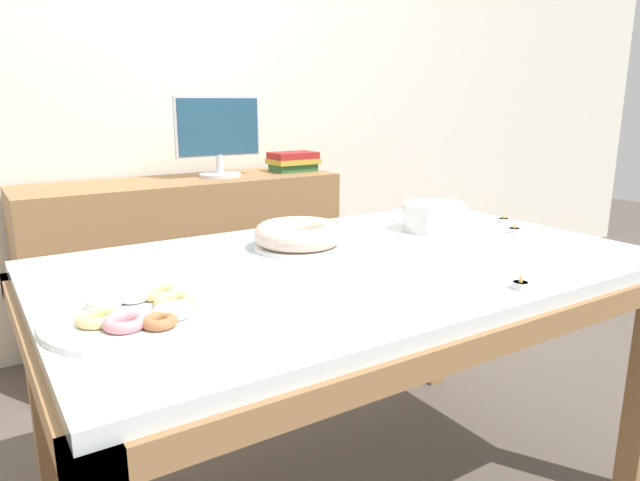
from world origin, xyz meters
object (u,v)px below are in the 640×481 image
object	(u,v)px
book_stack	(293,161)
cake_chocolate_round	(299,236)
tealight_centre	(514,230)
tealight_right_edge	(333,225)
plate_stack	(434,217)
tealight_near_cakes	(520,284)
tealight_left_edge	(503,220)
computer_monitor	(219,137)
pastry_platter	(140,313)

from	to	relation	value
book_stack	cake_chocolate_round	world-z (taller)	book_stack
tealight_centre	tealight_right_edge	world-z (taller)	same
tealight_centre	tealight_right_edge	distance (m)	0.60
plate_stack	tealight_near_cakes	xyz separation A→B (m)	(-0.26, -0.56, -0.03)
tealight_left_edge	tealight_near_cakes	xyz separation A→B (m)	(-0.55, -0.51, 0.00)
cake_chocolate_round	computer_monitor	bearing A→B (deg)	77.79
book_stack	plate_stack	xyz separation A→B (m)	(-0.15, -1.20, -0.07)
tealight_near_cakes	tealight_left_edge	bearing A→B (deg)	42.72
computer_monitor	tealight_right_edge	size ratio (longest dim) A/B	10.60
cake_chocolate_round	tealight_left_edge	distance (m)	0.80
plate_stack	tealight_right_edge	distance (m)	0.34
book_stack	tealight_centre	size ratio (longest dim) A/B	5.96
cake_chocolate_round	book_stack	bearing A→B (deg)	60.54
plate_stack	tealight_near_cakes	world-z (taller)	plate_stack
tealight_left_edge	tealight_centre	xyz separation A→B (m)	(-0.10, -0.13, 0.00)
pastry_platter	tealight_centre	distance (m)	1.25
tealight_near_cakes	pastry_platter	bearing A→B (deg)	160.31
plate_stack	book_stack	bearing A→B (deg)	82.64
tealight_centre	tealight_near_cakes	size ratio (longest dim) A/B	1.00
cake_chocolate_round	tealight_right_edge	world-z (taller)	cake_chocolate_round
plate_stack	tealight_centre	xyz separation A→B (m)	(0.19, -0.17, -0.03)
book_stack	pastry_platter	xyz separation A→B (m)	(-1.21, -1.47, -0.10)
cake_chocolate_round	tealight_left_edge	bearing A→B (deg)	-5.98
book_stack	computer_monitor	bearing A→B (deg)	-179.80
computer_monitor	tealight_left_edge	bearing A→B (deg)	-66.50
tealight_right_edge	cake_chocolate_round	bearing A→B (deg)	-143.49
tealight_centre	tealight_right_edge	xyz separation A→B (m)	(-0.45, 0.39, 0.00)
book_stack	plate_stack	size ratio (longest dim) A/B	1.14
pastry_platter	cake_chocolate_round	bearing A→B (deg)	29.45
computer_monitor	plate_stack	distance (m)	1.24
tealight_left_edge	computer_monitor	bearing A→B (deg)	113.50
pastry_platter	tealight_right_edge	size ratio (longest dim) A/B	9.21
tealight_near_cakes	tealight_right_edge	bearing A→B (deg)	89.89
book_stack	tealight_near_cakes	world-z (taller)	book_stack
book_stack	plate_stack	world-z (taller)	book_stack
computer_monitor	pastry_platter	xyz separation A→B (m)	(-0.80, -1.47, -0.24)
tealight_right_edge	tealight_near_cakes	xyz separation A→B (m)	(-0.00, -0.77, 0.00)
pastry_platter	tealight_left_edge	size ratio (longest dim) A/B	9.21
cake_chocolate_round	tealight_centre	size ratio (longest dim) A/B	6.58
computer_monitor	pastry_platter	bearing A→B (deg)	-118.53
tealight_centre	pastry_platter	bearing A→B (deg)	-175.34
tealight_centre	tealight_right_edge	size ratio (longest dim) A/B	1.00
tealight_centre	tealight_near_cakes	world-z (taller)	same
computer_monitor	cake_chocolate_round	size ratio (longest dim) A/B	1.61
pastry_platter	tealight_right_edge	xyz separation A→B (m)	(0.79, 0.49, -0.00)
cake_chocolate_round	tealight_left_edge	xyz separation A→B (m)	(0.79, -0.08, -0.03)
tealight_centre	tealight_left_edge	bearing A→B (deg)	51.97
cake_chocolate_round	plate_stack	xyz separation A→B (m)	(0.50, -0.04, 0.01)
pastry_platter	tealight_right_edge	bearing A→B (deg)	31.74
book_stack	tealight_near_cakes	size ratio (longest dim) A/B	5.96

